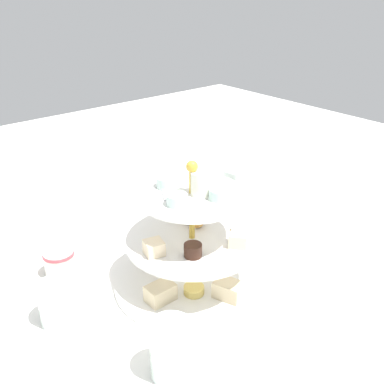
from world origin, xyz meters
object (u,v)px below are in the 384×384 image
Objects in this scene: water_glass_short_left at (59,302)px; water_glass_mid_back at (171,350)px; teacup_with_saucer at (60,263)px; butter_knife_right at (115,222)px; butter_knife_left at (356,309)px; tiered_serving_stand at (192,248)px; water_glass_tall_right at (237,198)px.

water_glass_short_left is 0.80× the size of water_glass_mid_back.
water_glass_short_left is 0.79× the size of teacup_with_saucer.
water_glass_short_left reaches higher than butter_knife_right.
water_glass_short_left is 0.42× the size of butter_knife_left.
water_glass_tall_right is (-0.10, 0.21, -0.01)m from tiered_serving_stand.
tiered_serving_stand is 0.25m from teacup_with_saucer.
water_glass_tall_right reaches higher than water_glass_short_left.
water_glass_short_left is at bearing 43.89° from butter_knife_right.
tiered_serving_stand is 2.06× the size of water_glass_tall_right.
water_glass_short_left is at bearing -25.58° from teacup_with_saucer.
water_glass_mid_back is (0.43, -0.17, 0.04)m from butter_knife_right.
tiered_serving_stand reaches higher than teacup_with_saucer.
water_glass_short_left is at bearing -85.03° from water_glass_tall_right.
water_glass_tall_right is at bearing 115.14° from tiered_serving_stand.
water_glass_tall_right is 0.81× the size of butter_knife_left.
butter_knife_right is (-0.52, -0.15, 0.00)m from butter_knife_left.
water_glass_tall_right is 1.95× the size of water_glass_short_left.
teacup_with_saucer is at bearing -101.55° from water_glass_tall_right.
water_glass_mid_back reaches higher than butter_knife_left.
tiered_serving_stand is 0.22m from water_glass_mid_back.
water_glass_tall_right reaches higher than butter_knife_left.
water_glass_tall_right is 0.29m from butter_knife_right.
teacup_with_saucer reaches higher than butter_knife_right.
teacup_with_saucer is (-0.18, -0.17, -0.05)m from tiered_serving_stand.
water_glass_short_left is at bearing 112.24° from butter_knife_left.
water_glass_mid_back is at bearing 69.24° from butter_knife_right.
butter_knife_left is (0.24, 0.16, -0.07)m from tiered_serving_stand.
butter_knife_right is 1.92× the size of water_glass_mid_back.
teacup_with_saucer is at bearing 98.39° from butter_knife_left.
butter_knife_right is 0.46m from water_glass_mid_back.
water_glass_mid_back is (0.24, -0.37, -0.02)m from water_glass_tall_right.
teacup_with_saucer is at bearing 31.07° from butter_knife_right.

